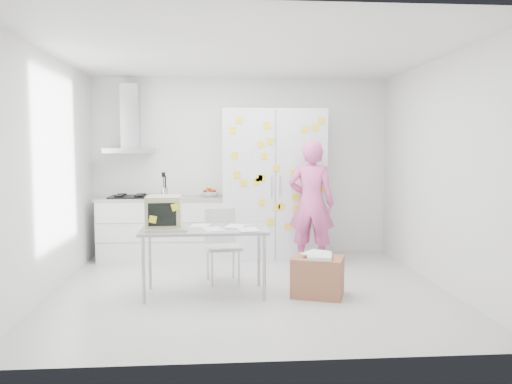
{
  "coord_description": "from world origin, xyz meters",
  "views": [
    {
      "loc": [
        -0.36,
        -5.68,
        1.63
      ],
      "look_at": [
        0.13,
        0.77,
        1.07
      ],
      "focal_mm": 35.0,
      "sensor_mm": 36.0,
      "label": 1
    }
  ],
  "objects": [
    {
      "name": "tall_cabinet",
      "position": [
        0.45,
        1.67,
        1.1
      ],
      "size": [
        1.5,
        0.68,
        2.2
      ],
      "color": "silver",
      "rests_on": "ground"
    },
    {
      "name": "person",
      "position": [
        0.92,
        1.1,
        0.87
      ],
      "size": [
        0.74,
        0.59,
        1.75
      ],
      "primitive_type": "imported",
      "rotation": [
        0.0,
        0.0,
        2.83
      ],
      "color": "#DC5599",
      "rests_on": "ground"
    },
    {
      "name": "ceiling",
      "position": [
        0.0,
        0.0,
        2.7
      ],
      "size": [
        4.5,
        4.0,
        0.02
      ],
      "primitive_type": "cube",
      "color": "white",
      "rests_on": "walls"
    },
    {
      "name": "chair",
      "position": [
        -0.32,
        0.39,
        0.5
      ],
      "size": [
        0.47,
        0.47,
        0.89
      ],
      "rotation": [
        0.0,
        0.0,
        0.18
      ],
      "color": "silver",
      "rests_on": "ground"
    },
    {
      "name": "cardboard_box",
      "position": [
        0.73,
        -0.33,
        0.23
      ],
      "size": [
        0.66,
        0.59,
        0.48
      ],
      "rotation": [
        0.0,
        0.0,
        -0.34
      ],
      "color": "#9E6144",
      "rests_on": "ground"
    },
    {
      "name": "floor",
      "position": [
        0.0,
        0.0,
        -0.01
      ],
      "size": [
        4.5,
        4.0,
        0.02
      ],
      "primitive_type": "cube",
      "color": "silver",
      "rests_on": "ground"
    },
    {
      "name": "counter_run",
      "position": [
        -1.2,
        1.7,
        0.47
      ],
      "size": [
        1.84,
        0.63,
        1.28
      ],
      "color": "white",
      "rests_on": "ground"
    },
    {
      "name": "desk",
      "position": [
        -0.8,
        -0.16,
        0.84
      ],
      "size": [
        1.4,
        0.72,
        1.11
      ],
      "rotation": [
        0.0,
        0.0,
        0.02
      ],
      "color": "#93969D",
      "rests_on": "ground"
    },
    {
      "name": "range_hood",
      "position": [
        -1.65,
        1.84,
        1.96
      ],
      "size": [
        0.7,
        0.48,
        1.01
      ],
      "color": "silver",
      "rests_on": "walls"
    },
    {
      "name": "walls",
      "position": [
        0.0,
        0.72,
        1.35
      ],
      "size": [
        4.52,
        4.01,
        2.7
      ],
      "color": "white",
      "rests_on": "ground"
    }
  ]
}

